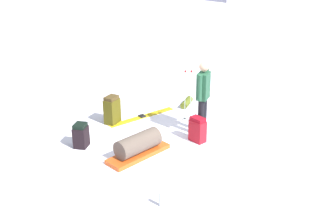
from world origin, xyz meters
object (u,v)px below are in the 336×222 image
Objects in this scene: backpack_small_spare at (81,136)px; backpack_bright at (198,130)px; gear_sled at (138,146)px; sleeping_mat_rolled at (187,102)px; ski_poles_planted_near at (188,93)px; skier_standing at (203,94)px; backpack_large_dark at (112,110)px; thermos_bottle at (161,199)px; ski_pair_near at (142,117)px.

backpack_bright is at bearing 23.53° from backpack_small_spare.
gear_sled is 2.62× the size of sleeping_mat_rolled.
backpack_small_spare is at bearing -132.39° from ski_poles_planted_near.
gear_sled is 2.91m from sleeping_mat_rolled.
backpack_small_spare is at bearing -148.68° from skier_standing.
backpack_large_dark is 1.28× the size of backpack_small_spare.
sleeping_mat_rolled is 2.12× the size of thermos_bottle.
ski_poles_planted_near is at bearing 8.10° from ski_pair_near.
backpack_bright is (2.17, -0.29, -0.06)m from backpack_large_dark.
backpack_small_spare reaches higher than thermos_bottle.
ski_pair_near is at bearing 115.96° from thermos_bottle.
ski_poles_planted_near reaches higher than backpack_large_dark.
backpack_large_dark is at bearing 132.10° from gear_sled.
ski_poles_planted_near reaches higher than gear_sled.
ski_poles_planted_near is at bearing 97.87° from thermos_bottle.
ski_poles_planted_near is (-0.49, 0.98, 0.44)m from backpack_bright.
ski_poles_planted_near is at bearing 22.31° from backpack_large_dark.
sleeping_mat_rolled is 4.42m from thermos_bottle.
ski_pair_near is 1.94m from gear_sled.
skier_standing reaches higher than ski_poles_planted_near.
gear_sled is at bearing -47.90° from backpack_large_dark.
ski_pair_near is at bearing 165.49° from skier_standing.
backpack_small_spare is (-2.30, -1.40, -0.69)m from skier_standing.
backpack_large_dark reaches higher than sleeping_mat_rolled.
ski_pair_near is 0.83m from backpack_large_dark.
gear_sled is 1.76m from thermos_bottle.
sleeping_mat_rolled is (-0.27, 0.91, -0.62)m from ski_poles_planted_near.
backpack_bright is 2.50m from backpack_small_spare.
gear_sled is (1.17, -1.30, -0.11)m from backpack_large_dark.
backpack_small_spare is (-0.13, -1.29, -0.08)m from backpack_large_dark.
skier_standing is 2.47× the size of backpack_large_dark.
sleeping_mat_rolled is (1.41, 1.60, -0.25)m from backpack_large_dark.
backpack_bright is (-0.01, -0.40, -0.68)m from skier_standing.
thermos_bottle is (-0.01, -2.47, -0.15)m from backpack_bright.
backpack_small_spare is 2.72m from ski_poles_planted_near.
sleeping_mat_rolled is at bearing 61.94° from backpack_small_spare.
thermos_bottle is (2.28, -1.47, -0.13)m from backpack_small_spare.
backpack_large_dark is 2.64× the size of thermos_bottle.
backpack_small_spare is 1.30m from gear_sled.
backpack_small_spare is at bearing -118.06° from sleeping_mat_rolled.
backpack_bright reaches higher than gear_sled.
sleeping_mat_rolled is at bearing 111.87° from backpack_bright.
thermos_bottle is (-0.02, -2.87, -0.82)m from skier_standing.
ski_poles_planted_near is at bearing 116.54° from backpack_bright.
backpack_bright is at bearing 89.71° from thermos_bottle.
ski_poles_planted_near is (1.68, 0.69, 0.38)m from backpack_large_dark.
sleeping_mat_rolled is (-0.76, 1.89, -0.19)m from backpack_bright.
thermos_bottle is at bearing -80.30° from sleeping_mat_rolled.
thermos_bottle is at bearing -64.04° from ski_pair_near.
skier_standing is 1.92m from ski_pair_near.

